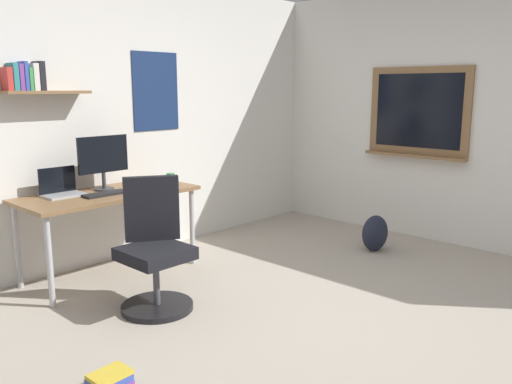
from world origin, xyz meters
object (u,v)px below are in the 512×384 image
desk (109,200)px  backpack (375,233)px  laptop (61,189)px  office_chair (155,253)px  book_stack_on_floor (110,381)px  monitor_primary (103,159)px  keyboard (106,194)px  computer_mouse (135,188)px  coffee_mug (171,178)px

desk → backpack: 2.56m
backpack → laptop: bearing=149.7°
laptop → office_chair: bearing=-79.0°
desk → laptop: bearing=154.5°
desk → book_stack_on_floor: (-0.96, -1.53, -0.61)m
office_chair → monitor_primary: 1.11m
desk → book_stack_on_floor: size_ratio=6.40×
desk → keyboard: (-0.07, -0.08, 0.08)m
desk → office_chair: office_chair is taller
laptop → book_stack_on_floor: size_ratio=1.36×
laptop → computer_mouse: bearing=-24.2°
laptop → desk: bearing=-25.5°
office_chair → monitor_primary: size_ratio=2.05×
monitor_primary → book_stack_on_floor: bearing=-121.5°
computer_mouse → backpack: computer_mouse is taller
desk → coffee_mug: coffee_mug is taller
backpack → book_stack_on_floor: backpack is taller
office_chair → laptop: 1.06m
keyboard → coffee_mug: coffee_mug is taller
desk → keyboard: size_ratio=3.95×
coffee_mug → book_stack_on_floor: size_ratio=0.40×
computer_mouse → backpack: 2.36m
laptop → coffee_mug: size_ratio=3.37×
laptop → backpack: bearing=-30.3°
monitor_primary → keyboard: bearing=-119.7°
computer_mouse → coffee_mug: 0.43m
desk → book_stack_on_floor: desk is taller
book_stack_on_floor → laptop: bearing=69.3°
monitor_primary → coffee_mug: 0.65m
desk → coffee_mug: size_ratio=15.89×
coffee_mug → computer_mouse: bearing=-173.3°
office_chair → laptop: bearing=101.0°
backpack → book_stack_on_floor: 3.13m
office_chair → backpack: office_chair is taller
monitor_primary → book_stack_on_floor: size_ratio=2.03×
backpack → book_stack_on_floor: (-3.12, -0.23, -0.13)m
laptop → backpack: (2.48, -1.45, -0.60)m
coffee_mug → backpack: coffee_mug is taller
laptop → monitor_primary: monitor_primary is taller
computer_mouse → book_stack_on_floor: 1.98m
keyboard → computer_mouse: bearing=0.0°
coffee_mug → backpack: size_ratio=0.26×
coffee_mug → backpack: bearing=-39.6°
keyboard → book_stack_on_floor: (-0.89, -1.44, -0.69)m
monitor_primary → office_chair: bearing=-100.7°
computer_mouse → coffee_mug: bearing=6.7°
keyboard → coffee_mug: bearing=4.1°
desk → book_stack_on_floor: bearing=-122.3°
office_chair → book_stack_on_floor: bearing=-139.4°
monitor_primary → book_stack_on_floor: (-1.00, -1.63, -0.95)m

